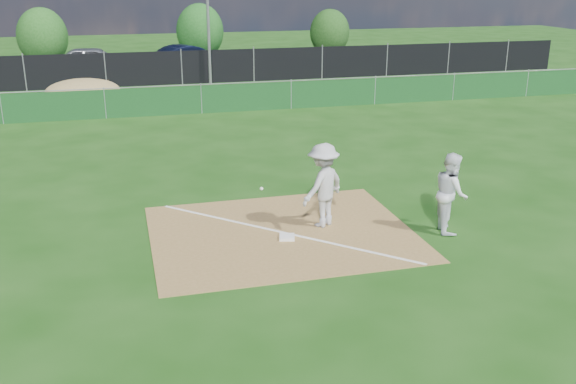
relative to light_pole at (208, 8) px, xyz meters
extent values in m
plane|color=#15400D|center=(-1.50, -12.70, -4.00)|extent=(90.00, 90.00, 0.00)
cube|color=olive|center=(-1.50, -21.70, -3.99)|extent=(6.00, 5.00, 0.02)
cube|color=white|center=(-1.50, -21.70, -3.98)|extent=(5.01, 5.01, 0.01)
cube|color=#103C17|center=(-1.50, -7.70, -3.40)|extent=(44.00, 0.05, 1.20)
ellipsoid|color=olive|center=(-6.50, -4.20, -3.42)|extent=(3.38, 2.60, 1.17)
cube|color=black|center=(-1.50, 0.30, -3.10)|extent=(46.00, 0.04, 1.80)
cube|color=black|center=(-1.50, 5.30, -4.00)|extent=(46.00, 9.00, 0.01)
cylinder|color=slate|center=(0.00, 0.00, 0.00)|extent=(0.16, 0.16, 8.00)
cube|color=white|center=(-1.48, -22.09, -3.94)|extent=(0.41, 0.41, 0.07)
imported|color=silver|center=(-0.44, -21.49, -2.98)|extent=(1.49, 1.34, 2.01)
sphere|color=white|center=(-1.97, -21.74, -2.85)|extent=(0.08, 0.08, 0.08)
imported|color=white|center=(2.33, -22.54, -3.06)|extent=(0.92, 1.07, 1.89)
imported|color=#A9ACB1|center=(-6.18, 4.98, -3.15)|extent=(5.05, 2.30, 1.68)
imported|color=black|center=(-0.51, 5.20, -3.19)|extent=(5.13, 3.40, 1.60)
imported|color=black|center=(5.35, 4.06, -3.36)|extent=(4.43, 2.05, 1.25)
cylinder|color=#382316|center=(-9.34, 9.43, -3.47)|extent=(0.24, 0.24, 1.05)
ellipsoid|color=#1B4E16|center=(-9.34, 9.43, -2.07)|extent=(3.16, 3.16, 3.63)
cylinder|color=#382316|center=(0.84, 10.31, -3.46)|extent=(0.24, 0.24, 1.08)
ellipsoid|color=#164E16|center=(0.84, 10.31, -2.02)|extent=(3.24, 3.24, 3.73)
cylinder|color=#382316|center=(10.13, 9.91, -3.53)|extent=(0.24, 0.24, 0.95)
ellipsoid|color=#194112|center=(10.13, 9.91, -2.26)|extent=(2.84, 2.84, 3.27)
camera|label=1|loc=(-4.90, -35.11, 1.73)|focal=40.00mm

